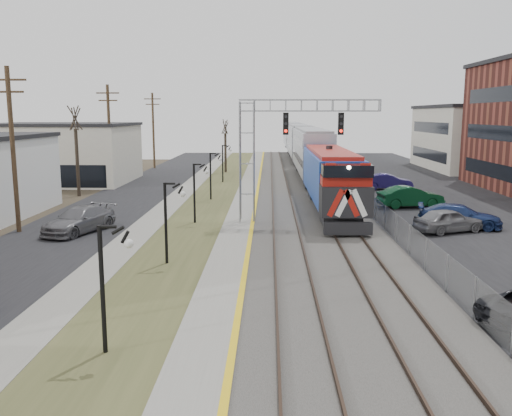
{
  "coord_description": "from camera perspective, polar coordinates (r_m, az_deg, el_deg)",
  "views": [
    {
      "loc": [
        0.96,
        -7.34,
        7.18
      ],
      "look_at": [
        0.31,
        19.11,
        2.6
      ],
      "focal_mm": 38.0,
      "sensor_mm": 36.0,
      "label": 1
    }
  ],
  "objects": [
    {
      "name": "street_west",
      "position": [
        44.72,
        -14.79,
        0.28
      ],
      "size": [
        7.0,
        120.0,
        0.04
      ],
      "primitive_type": "cube",
      "color": "black",
      "rests_on": "ground"
    },
    {
      "name": "sidewalk",
      "position": [
        43.67,
        -9.11,
        0.29
      ],
      "size": [
        2.0,
        120.0,
        0.08
      ],
      "primitive_type": "cube",
      "color": "gray",
      "rests_on": "ground"
    },
    {
      "name": "grass_median",
      "position": [
        43.23,
        -5.2,
        0.26
      ],
      "size": [
        4.0,
        120.0,
        0.06
      ],
      "primitive_type": "cube",
      "color": "#434826",
      "rests_on": "ground"
    },
    {
      "name": "platform",
      "position": [
        42.97,
        -1.22,
        0.36
      ],
      "size": [
        2.0,
        120.0,
        0.24
      ],
      "primitive_type": "cube",
      "color": "gray",
      "rests_on": "ground"
    },
    {
      "name": "ballast_bed",
      "position": [
        43.04,
        5.44,
        0.31
      ],
      "size": [
        8.0,
        120.0,
        0.2
      ],
      "primitive_type": "cube",
      "color": "#595651",
      "rests_on": "ground"
    },
    {
      "name": "parking_lot",
      "position": [
        45.5,
        20.69,
        0.13
      ],
      "size": [
        16.0,
        120.0,
        0.04
      ],
      "primitive_type": "cube",
      "color": "black",
      "rests_on": "ground"
    },
    {
      "name": "platform_edge",
      "position": [
        42.92,
        -0.05,
        0.52
      ],
      "size": [
        0.24,
        120.0,
        0.01
      ],
      "primitive_type": "cube",
      "color": "gold",
      "rests_on": "platform"
    },
    {
      "name": "track_near",
      "position": [
        42.92,
        2.78,
        0.55
      ],
      "size": [
        1.58,
        120.0,
        0.15
      ],
      "color": "#2D2119",
      "rests_on": "ballast_bed"
    },
    {
      "name": "track_far",
      "position": [
        43.14,
        7.43,
        0.53
      ],
      "size": [
        1.58,
        120.0,
        0.15
      ],
      "color": "#2D2119",
      "rests_on": "ballast_bed"
    },
    {
      "name": "train",
      "position": [
        75.31,
        4.9,
        6.54
      ],
      "size": [
        3.0,
        85.85,
        5.33
      ],
      "color": "#143CA3",
      "rests_on": "ground"
    },
    {
      "name": "signal_gantry",
      "position": [
        35.37,
        1.85,
        7.23
      ],
      "size": [
        9.0,
        1.07,
        8.15
      ],
      "color": "gray",
      "rests_on": "ground"
    },
    {
      "name": "lampposts",
      "position": [
        26.61,
        -9.36,
        -1.54
      ],
      "size": [
        0.14,
        62.14,
        4.0
      ],
      "color": "black",
      "rests_on": "ground"
    },
    {
      "name": "utility_poles",
      "position": [
        35.91,
        -24.21,
        5.48
      ],
      "size": [
        0.28,
        80.28,
        10.0
      ],
      "color": "#4C3823",
      "rests_on": "ground"
    },
    {
      "name": "fence",
      "position": [
        43.43,
        10.99,
        1.19
      ],
      "size": [
        0.04,
        120.0,
        1.6
      ],
      "primitive_type": "cube",
      "color": "gray",
      "rests_on": "ground"
    },
    {
      "name": "bare_trees",
      "position": [
        48.43,
        -14.97,
        4.18
      ],
      "size": [
        12.3,
        42.3,
        5.95
      ],
      "color": "#382D23",
      "rests_on": "ground"
    },
    {
      "name": "car_lot_d",
      "position": [
        36.89,
        20.62,
        -0.86
      ],
      "size": [
        5.49,
        3.3,
        1.49
      ],
      "primitive_type": "imported",
      "rotation": [
        0.0,
        0.0,
        1.32
      ],
      "color": "navy",
      "rests_on": "ground"
    },
    {
      "name": "car_lot_e",
      "position": [
        35.23,
        19.59,
        -1.29
      ],
      "size": [
        4.7,
        3.25,
        1.48
      ],
      "primitive_type": "imported",
      "rotation": [
        0.0,
        0.0,
        1.95
      ],
      "color": "slate",
      "rests_on": "ground"
    },
    {
      "name": "car_lot_f",
      "position": [
        43.77,
        15.94,
        1.09
      ],
      "size": [
        5.2,
        2.52,
        1.64
      ],
      "primitive_type": "imported",
      "rotation": [
        0.0,
        0.0,
        1.73
      ],
      "color": "#0C4021",
      "rests_on": "ground"
    },
    {
      "name": "car_street_b",
      "position": [
        34.85,
        -18.12,
        -1.26
      ],
      "size": [
        3.9,
        5.78,
        1.56
      ],
      "primitive_type": "imported",
      "rotation": [
        0.0,
        0.0,
        -0.35
      ],
      "color": "slate",
      "rests_on": "ground"
    },
    {
      "name": "car_lot_g",
      "position": [
        53.61,
        13.72,
        2.66
      ],
      "size": [
        4.77,
        2.13,
        1.52
      ],
      "primitive_type": "imported",
      "rotation": [
        0.0,
        0.0,
        1.45
      ],
      "color": "navy",
      "rests_on": "ground"
    }
  ]
}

